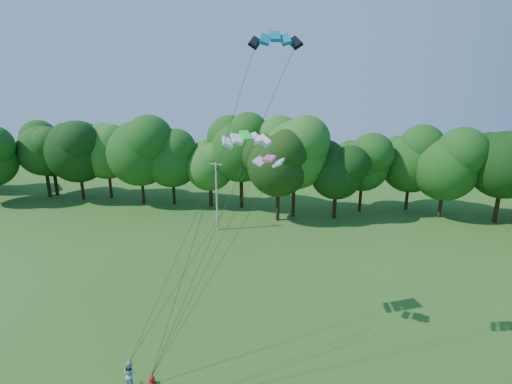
# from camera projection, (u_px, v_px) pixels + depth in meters

# --- Properties ---
(utility_pole) EXTENTS (1.50, 0.43, 7.62)m
(utility_pole) POSITION_uv_depth(u_px,v_px,m) (217.00, 196.00, 43.18)
(utility_pole) COLOR #AFAFA6
(utility_pole) RESTS_ON ground
(kite_flyer_right) EXTENTS (0.94, 0.84, 1.58)m
(kite_flyer_right) POSITION_uv_depth(u_px,v_px,m) (130.00, 374.00, 21.56)
(kite_flyer_right) COLOR #9FBADD
(kite_flyer_right) RESTS_ON ground
(kite_teal) EXTENTS (2.57, 1.45, 0.61)m
(kite_teal) POSITION_uv_depth(u_px,v_px,m) (275.00, 36.00, 19.12)
(kite_teal) COLOR #046E84
(kite_teal) RESTS_ON ground
(kite_green) EXTENTS (3.11, 2.34, 0.52)m
(kite_green) POSITION_uv_depth(u_px,v_px,m) (246.00, 136.00, 23.95)
(kite_green) COLOR #22E331
(kite_green) RESTS_ON ground
(kite_pink) EXTENTS (1.91, 1.24, 0.27)m
(kite_pink) POSITION_uv_depth(u_px,v_px,m) (269.00, 158.00, 22.99)
(kite_pink) COLOR #F94599
(kite_pink) RESTS_ON ground
(tree_back_west) EXTENTS (7.56, 7.56, 11.00)m
(tree_back_west) POSITION_uv_depth(u_px,v_px,m) (43.00, 149.00, 54.80)
(tree_back_west) COLOR #312013
(tree_back_west) RESTS_ON ground
(tree_back_center) EXTENTS (7.85, 7.85, 11.42)m
(tree_back_center) POSITION_uv_depth(u_px,v_px,m) (278.00, 161.00, 45.29)
(tree_back_center) COLOR #302212
(tree_back_center) RESTS_ON ground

